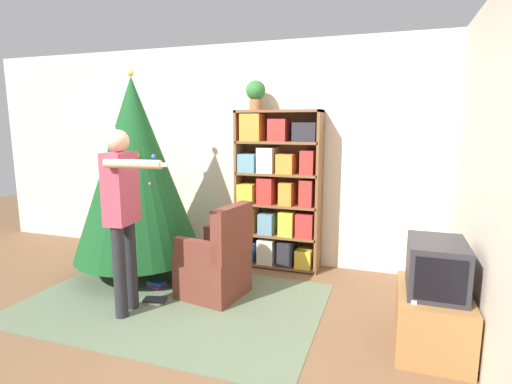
{
  "coord_description": "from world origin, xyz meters",
  "views": [
    {
      "loc": [
        1.45,
        -2.5,
        1.67
      ],
      "look_at": [
        0.29,
        0.92,
        1.05
      ],
      "focal_mm": 28.0,
      "sensor_mm": 36.0,
      "label": 1
    }
  ],
  "objects_px": {
    "armchair": "(217,264)",
    "potted_plant": "(256,93)",
    "television": "(436,267)",
    "christmas_tree": "(135,169)",
    "standing_person": "(123,207)",
    "bookshelf": "(278,192)"
  },
  "relations": [
    {
      "from": "television",
      "to": "potted_plant",
      "type": "height_order",
      "value": "potted_plant"
    },
    {
      "from": "armchair",
      "to": "potted_plant",
      "type": "xyz_separation_m",
      "value": [
        0.06,
        0.99,
        1.69
      ]
    },
    {
      "from": "bookshelf",
      "to": "christmas_tree",
      "type": "bearing_deg",
      "value": -153.23
    },
    {
      "from": "christmas_tree",
      "to": "potted_plant",
      "type": "xyz_separation_m",
      "value": [
        1.13,
        0.72,
        0.82
      ]
    },
    {
      "from": "television",
      "to": "potted_plant",
      "type": "relative_size",
      "value": 1.67
    },
    {
      "from": "bookshelf",
      "to": "christmas_tree",
      "type": "height_order",
      "value": "christmas_tree"
    },
    {
      "from": "armchair",
      "to": "potted_plant",
      "type": "height_order",
      "value": "potted_plant"
    },
    {
      "from": "armchair",
      "to": "standing_person",
      "type": "distance_m",
      "value": 1.05
    },
    {
      "from": "television",
      "to": "christmas_tree",
      "type": "distance_m",
      "value": 3.09
    },
    {
      "from": "armchair",
      "to": "television",
      "type": "bearing_deg",
      "value": 89.93
    },
    {
      "from": "television",
      "to": "armchair",
      "type": "relative_size",
      "value": 0.6
    },
    {
      "from": "armchair",
      "to": "standing_person",
      "type": "xyz_separation_m",
      "value": [
        -0.6,
        -0.58,
        0.64
      ]
    },
    {
      "from": "standing_person",
      "to": "potted_plant",
      "type": "distance_m",
      "value": 2.0
    },
    {
      "from": "bookshelf",
      "to": "television",
      "type": "relative_size",
      "value": 3.31
    },
    {
      "from": "christmas_tree",
      "to": "standing_person",
      "type": "bearing_deg",
      "value": -61.38
    },
    {
      "from": "television",
      "to": "christmas_tree",
      "type": "bearing_deg",
      "value": 168.56
    },
    {
      "from": "standing_person",
      "to": "potted_plant",
      "type": "xyz_separation_m",
      "value": [
        0.67,
        1.57,
        1.05
      ]
    },
    {
      "from": "standing_person",
      "to": "bookshelf",
      "type": "bearing_deg",
      "value": 143.24
    },
    {
      "from": "bookshelf",
      "to": "potted_plant",
      "type": "distance_m",
      "value": 1.15
    },
    {
      "from": "standing_person",
      "to": "potted_plant",
      "type": "relative_size",
      "value": 4.93
    },
    {
      "from": "television",
      "to": "christmas_tree",
      "type": "xyz_separation_m",
      "value": [
        -2.98,
        0.6,
        0.54
      ]
    },
    {
      "from": "armchair",
      "to": "bookshelf",
      "type": "bearing_deg",
      "value": 170.96
    }
  ]
}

